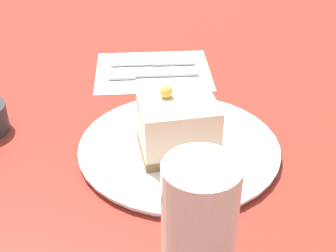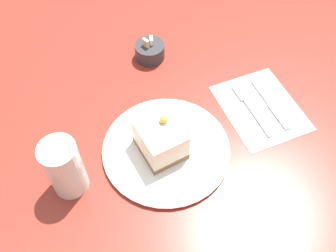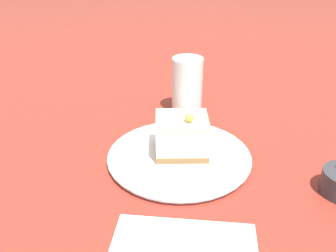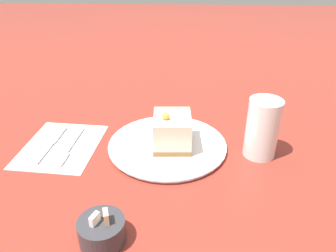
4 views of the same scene
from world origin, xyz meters
name	(u,v)px [view 2 (image 2 of 4)]	position (x,y,z in m)	size (l,w,h in m)	color
ground_plane	(151,160)	(0.00, 0.00, 0.00)	(4.00, 4.00, 0.00)	maroon
plate	(166,149)	(0.04, 0.01, 0.01)	(0.28, 0.28, 0.01)	white
cake_slice	(161,139)	(0.03, 0.01, 0.05)	(0.09, 0.11, 0.09)	olive
napkin	(260,108)	(0.30, 0.01, 0.00)	(0.19, 0.23, 0.00)	white
fork	(249,105)	(0.28, 0.03, 0.01)	(0.03, 0.17, 0.00)	#B2B2B7
knife	(273,108)	(0.32, -0.01, 0.01)	(0.02, 0.16, 0.00)	#B2B2B7
sugar_bowl	(150,51)	(0.14, 0.29, 0.02)	(0.08, 0.08, 0.06)	#333338
drinking_glass	(64,168)	(-0.17, 0.02, 0.07)	(0.07, 0.07, 0.14)	silver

